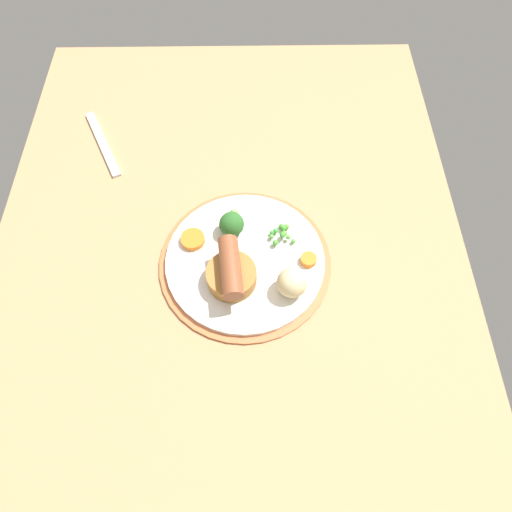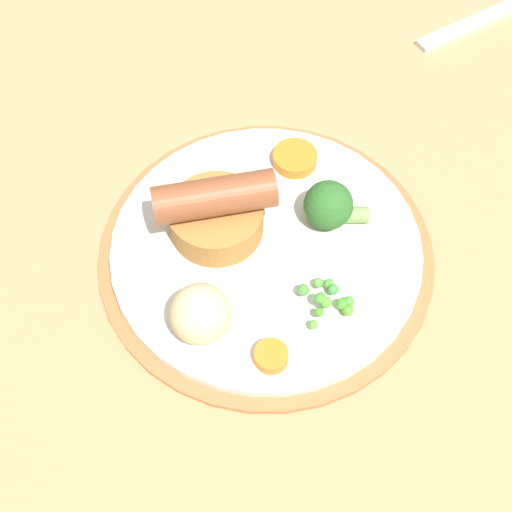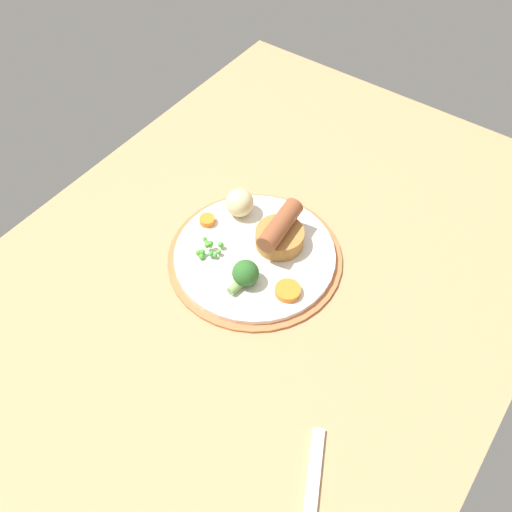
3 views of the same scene
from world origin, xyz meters
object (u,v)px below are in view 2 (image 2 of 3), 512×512
(carrot_slice_2, at_px, (271,356))
(fork, at_px, (487,17))
(dinner_plate, at_px, (266,251))
(sausage_pudding, at_px, (216,211))
(broccoli_floret_near, at_px, (330,206))
(potato_chunk_0, at_px, (201,314))
(pea_pile, at_px, (328,299))
(carrot_slice_0, at_px, (295,158))

(carrot_slice_2, distance_m, fork, 0.47)
(carrot_slice_2, bearing_deg, dinner_plate, 86.20)
(sausage_pudding, bearing_deg, fork, -146.21)
(broccoli_floret_near, bearing_deg, fork, -123.24)
(sausage_pudding, bearing_deg, carrot_slice_2, 98.86)
(broccoli_floret_near, xyz_separation_m, potato_chunk_0, (-0.11, -0.09, 0.00))
(pea_pile, relative_size, potato_chunk_0, 0.92)
(potato_chunk_0, bearing_deg, dinner_plate, 51.71)
(carrot_slice_0, bearing_deg, potato_chunk_0, -119.96)
(dinner_plate, height_order, sausage_pudding, sausage_pudding)
(pea_pile, distance_m, carrot_slice_0, 0.15)
(sausage_pudding, relative_size, pea_pile, 2.27)
(fork, bearing_deg, dinner_plate, -159.66)
(carrot_slice_0, relative_size, carrot_slice_2, 1.53)
(carrot_slice_0, bearing_deg, fork, 39.23)
(pea_pile, bearing_deg, carrot_slice_0, 92.95)
(sausage_pudding, xyz_separation_m, carrot_slice_0, (0.07, 0.07, -0.02))
(carrot_slice_2, relative_size, fork, 0.14)
(pea_pile, height_order, broccoli_floret_near, broccoli_floret_near)
(potato_chunk_0, xyz_separation_m, carrot_slice_0, (0.09, 0.16, -0.02))
(fork, bearing_deg, carrot_slice_0, -166.44)
(potato_chunk_0, bearing_deg, carrot_slice_0, 60.04)
(pea_pile, bearing_deg, sausage_pudding, 135.19)
(sausage_pudding, relative_size, potato_chunk_0, 2.08)
(sausage_pudding, xyz_separation_m, broccoli_floret_near, (0.09, 0.00, -0.01))
(pea_pile, height_order, carrot_slice_2, pea_pile)
(pea_pile, bearing_deg, carrot_slice_2, -138.94)
(pea_pile, distance_m, carrot_slice_2, 0.06)
(sausage_pudding, height_order, potato_chunk_0, sausage_pudding)
(broccoli_floret_near, distance_m, potato_chunk_0, 0.15)
(carrot_slice_2, bearing_deg, sausage_pudding, 104.86)
(carrot_slice_2, bearing_deg, pea_pile, 41.06)
(dinner_plate, distance_m, potato_chunk_0, 0.10)
(broccoli_floret_near, height_order, potato_chunk_0, potato_chunk_0)
(broccoli_floret_near, xyz_separation_m, carrot_slice_0, (-0.02, 0.07, -0.01))
(carrot_slice_0, height_order, fork, carrot_slice_0)
(dinner_plate, distance_m, carrot_slice_2, 0.10)
(sausage_pudding, height_order, pea_pile, sausage_pudding)
(sausage_pudding, xyz_separation_m, potato_chunk_0, (-0.02, -0.09, -0.00))
(fork, bearing_deg, broccoli_floret_near, -155.33)
(sausage_pudding, distance_m, pea_pile, 0.12)
(broccoli_floret_near, distance_m, fork, 0.33)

